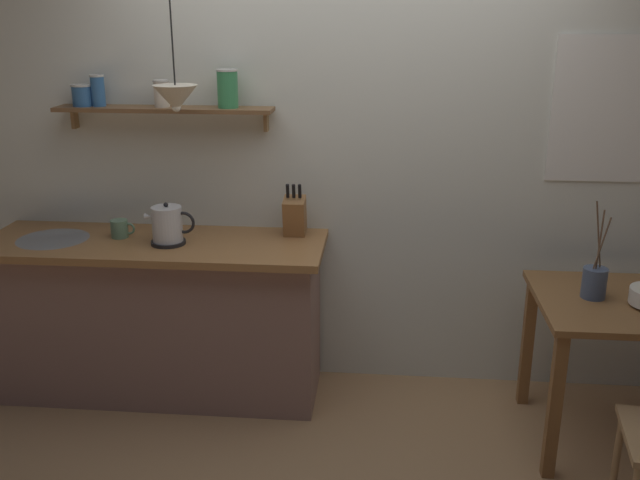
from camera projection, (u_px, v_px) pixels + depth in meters
name	position (u px, v px, depth m)	size (l,w,h in m)	color
ground_plane	(335.00, 429.00, 3.65)	(14.00, 14.00, 0.00)	#A87F56
back_wall	(383.00, 149.00, 3.82)	(6.80, 0.11, 2.70)	silver
kitchen_counter	(160.00, 316.00, 3.89)	(1.83, 0.63, 0.90)	gray
wall_shelf	(161.00, 100.00, 3.69)	(1.16, 0.20, 0.33)	brown
dining_table	(625.00, 326.00, 3.36)	(0.85, 0.75, 0.76)	brown
twig_vase	(594.00, 282.00, 3.33)	(0.11, 0.11, 0.48)	#475675
electric_kettle	(168.00, 226.00, 3.65)	(0.26, 0.18, 0.23)	black
knife_block	(295.00, 215.00, 3.79)	(0.12, 0.16, 0.29)	#9E6B3D
coffee_mug_by_sink	(120.00, 229.00, 3.78)	(0.13, 0.09, 0.10)	slate
pendant_lamp	(176.00, 98.00, 3.39)	(0.22, 0.22, 0.53)	black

